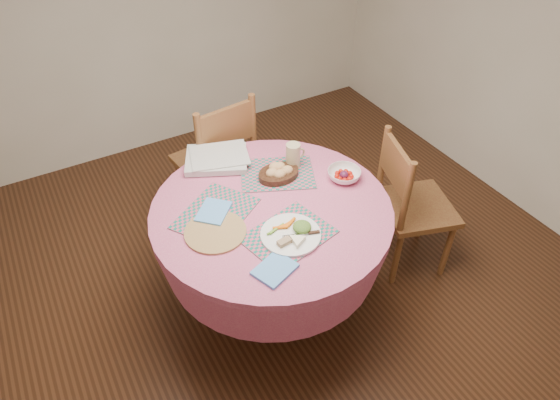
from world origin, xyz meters
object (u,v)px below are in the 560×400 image
Objects in this scene: chair_back at (218,159)px; dinner_plate at (292,234)px; latte_mug at (293,155)px; wicker_trivet at (215,232)px; fruit_bowl at (344,175)px; bread_bowl at (279,172)px; dining_table at (272,235)px; chair_right at (410,203)px.

dinner_plate is at bearing 79.13° from chair_back.
dinner_plate is 2.02× the size of latte_mug.
dinner_plate is (0.31, -0.21, 0.01)m from wicker_trivet.
fruit_bowl is (0.18, -0.23, -0.05)m from latte_mug.
chair_back is 3.30× the size of wicker_trivet.
chair_back is 4.30× the size of bread_bowl.
chair_right is at bearing -6.68° from dining_table.
latte_mug reaches higher than wicker_trivet.
chair_right is 3.08× the size of wicker_trivet.
chair_right reaches higher than dining_table.
chair_back reaches higher than fruit_bowl.
chair_right reaches higher than fruit_bowl.
dining_table is at bearing 86.40° from dinner_plate.
chair_right is 4.02× the size of bread_bowl.
bread_bowl is 0.13m from latte_mug.
dining_table is at bearing 100.76° from chair_right.
chair_back reaches higher than bread_bowl.
fruit_bowl is (0.30, -0.19, -0.01)m from bread_bowl.
dining_table is at bearing 4.69° from wicker_trivet.
wicker_trivet is (-0.38, -0.85, 0.24)m from chair_back.
dining_table is 0.82m from chair_back.
chair_right is 3.19× the size of dinner_plate.
latte_mug reaches higher than fruit_bowl.
wicker_trivet is at bearing -154.52° from bread_bowl.
bread_bowl is at bearing 84.69° from chair_right.
dining_table is 4.28× the size of dinner_plate.
chair_right is 0.84m from bread_bowl.
bread_bowl is 0.36m from fruit_bowl.
dinner_plate is at bearing -111.38° from bread_bowl.
latte_mug is (0.29, 0.48, 0.06)m from dinner_plate.
chair_back is at bearing 86.21° from dining_table.
chair_back is 0.68m from bread_bowl.
fruit_bowl is (0.78, 0.04, 0.02)m from wicker_trivet.
wicker_trivet is at bearing 146.14° from dinner_plate.
dining_table is 1.34× the size of chair_right.
latte_mug is (-0.61, 0.35, 0.35)m from chair_right.
dinner_plate reaches higher than wicker_trivet.
chair_right reaches higher than dinner_plate.
chair_right is 0.95m from dinner_plate.
latte_mug is 0.63× the size of fruit_bowl.
latte_mug is at bearing 41.68° from dining_table.
chair_back is at bearing 66.04° from wicker_trivet.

